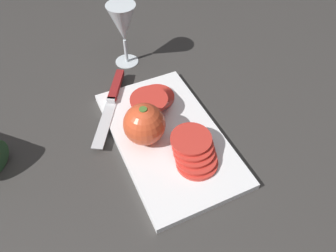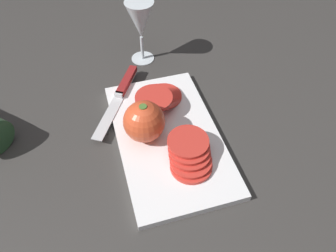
# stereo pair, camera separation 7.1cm
# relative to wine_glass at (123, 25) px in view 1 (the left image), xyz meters

# --- Properties ---
(ground_plane) EXTENTS (3.00, 3.00, 0.00)m
(ground_plane) POSITION_rel_wine_glass_xyz_m (-0.39, 0.02, -0.12)
(ground_plane) COLOR #383533
(cutting_board) EXTENTS (0.38, 0.22, 0.02)m
(cutting_board) POSITION_rel_wine_glass_xyz_m (-0.31, 0.01, -0.11)
(cutting_board) COLOR white
(cutting_board) RESTS_ON ground_plane
(wine_glass) EXTENTS (0.08, 0.08, 0.17)m
(wine_glass) POSITION_rel_wine_glass_xyz_m (0.00, 0.00, 0.00)
(wine_glass) COLOR silver
(wine_glass) RESTS_ON ground_plane
(whole_tomato) EXTENTS (0.09, 0.09, 0.09)m
(whole_tomato) POSITION_rel_wine_glass_xyz_m (-0.29, 0.06, -0.06)
(whole_tomato) COLOR #DB4C28
(whole_tomato) RESTS_ON cutting_board
(knife) EXTENTS (0.23, 0.15, 0.01)m
(knife) POSITION_rel_wine_glass_xyz_m (-0.13, 0.08, -0.09)
(knife) COLOR silver
(knife) RESTS_ON cutting_board
(tomato_slice_stack_near) EXTENTS (0.13, 0.09, 0.04)m
(tomato_slice_stack_near) POSITION_rel_wine_glass_xyz_m (-0.38, -0.01, -0.08)
(tomato_slice_stack_near) COLOR red
(tomato_slice_stack_near) RESTS_ON cutting_board
(tomato_slice_stack_far) EXTENTS (0.12, 0.12, 0.04)m
(tomato_slice_stack_far) POSITION_rel_wine_glass_xyz_m (-0.21, 0.01, -0.08)
(tomato_slice_stack_far) COLOR red
(tomato_slice_stack_far) RESTS_ON cutting_board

